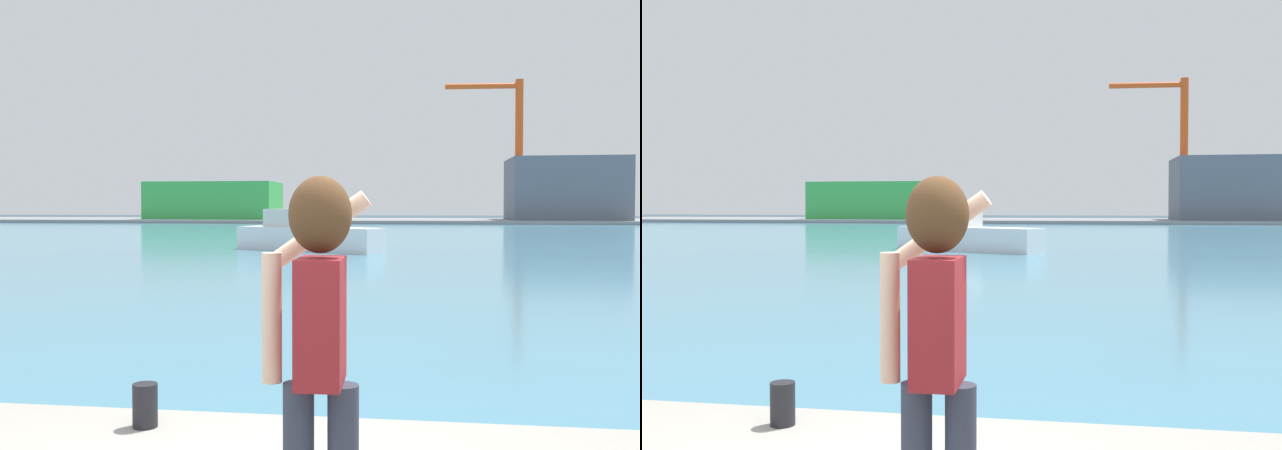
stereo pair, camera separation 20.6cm
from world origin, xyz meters
TOP-DOWN VIEW (x-y plane):
  - ground_plane at (0.00, 50.00)m, footprint 220.00×220.00m
  - harbor_water at (0.00, 52.00)m, footprint 140.00×100.00m
  - far_shore_dock at (0.00, 92.00)m, footprint 140.00×20.00m
  - person_photographer at (0.46, -0.18)m, footprint 0.52×0.55m
  - harbor_bollard at (-1.06, 1.58)m, footprint 0.18×0.18m
  - boat_moored at (-4.74, 31.41)m, footprint 7.90×5.11m
  - warehouse_left at (-27.17, 90.38)m, footprint 17.50×9.56m
  - warehouse_right at (19.69, 90.30)m, footprint 14.08×11.09m
  - port_crane at (12.69, 88.37)m, footprint 9.88×1.37m

SIDE VIEW (x-z plane):
  - ground_plane at x=0.00m, z-range 0.00..0.00m
  - harbor_water at x=0.00m, z-range 0.00..0.02m
  - far_shore_dock at x=0.00m, z-range 0.00..0.45m
  - boat_moored at x=-4.74m, z-range -0.26..1.84m
  - harbor_bollard at x=-1.06m, z-range 0.68..1.00m
  - person_photographer at x=0.46m, z-range 0.88..2.62m
  - warehouse_left at x=-27.17m, z-range 0.45..5.53m
  - warehouse_right at x=19.69m, z-range 0.45..8.43m
  - port_crane at x=12.69m, z-range 2.11..20.06m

